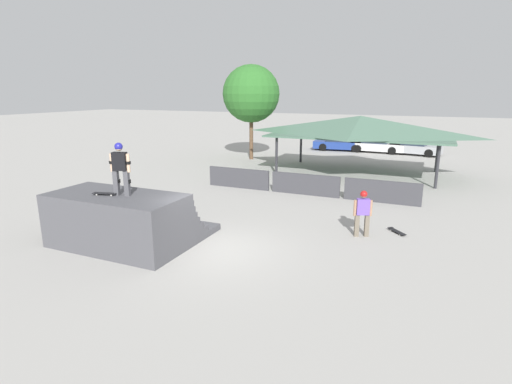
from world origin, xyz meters
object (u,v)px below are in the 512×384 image
object	(u,v)px
skateboard_on_deck	(106,193)
tree_beside_pavilion	(251,94)
parked_car_blue	(340,143)
skateboard_on_ground	(396,231)
skater_on_deck	(120,165)
parked_car_white	(376,145)
bystander_walking	(363,210)
parked_car_silver	(415,147)

from	to	relation	value
skateboard_on_deck	tree_beside_pavilion	world-z (taller)	tree_beside_pavilion
tree_beside_pavilion	parked_car_blue	size ratio (longest dim) A/B	1.50
skateboard_on_ground	tree_beside_pavilion	xyz separation A→B (m)	(-11.62, 12.77, 4.78)
skateboard_on_ground	tree_beside_pavilion	bearing A→B (deg)	0.13
skater_on_deck	tree_beside_pavilion	bearing A→B (deg)	86.03
skateboard_on_deck	parked_car_white	xyz separation A→B (m)	(5.14, 25.46, -1.24)
skater_on_deck	parked_car_white	bearing A→B (deg)	64.32
bystander_walking	parked_car_blue	size ratio (longest dim) A/B	0.36
bystander_walking	parked_car_silver	world-z (taller)	bystander_walking
skater_on_deck	parked_car_blue	xyz separation A→B (m)	(1.56, 25.19, -2.16)
parked_car_silver	parked_car_white	bearing A→B (deg)	-172.43
parked_car_blue	parked_car_white	bearing A→B (deg)	-4.39
skateboard_on_deck	tree_beside_pavilion	bearing A→B (deg)	84.75
parked_car_white	parked_car_blue	bearing A→B (deg)	-176.59
skateboard_on_deck	parked_car_blue	world-z (taller)	skateboard_on_deck
bystander_walking	tree_beside_pavilion	size ratio (longest dim) A/B	0.24
skater_on_deck	parked_car_blue	size ratio (longest dim) A/B	0.37
bystander_walking	parked_car_blue	world-z (taller)	bystander_walking
skateboard_on_deck	parked_car_white	world-z (taller)	skateboard_on_deck
skater_on_deck	skateboard_on_ground	bearing A→B (deg)	17.13
parked_car_blue	tree_beside_pavilion	bearing A→B (deg)	-131.24
skater_on_deck	parked_car_white	xyz separation A→B (m)	(4.63, 25.28, -2.16)
tree_beside_pavilion	parked_car_silver	size ratio (longest dim) A/B	1.64
parked_car_white	parked_car_silver	world-z (taller)	same
skateboard_on_deck	parked_car_blue	xyz separation A→B (m)	(2.07, 25.37, -1.24)
tree_beside_pavilion	parked_car_blue	bearing A→B (deg)	54.86
skater_on_deck	skateboard_on_ground	xyz separation A→B (m)	(8.04, 5.11, -2.70)
skateboard_on_deck	skateboard_on_ground	size ratio (longest dim) A/B	1.11
skater_on_deck	bystander_walking	size ratio (longest dim) A/B	1.01
skater_on_deck	bystander_walking	distance (m)	8.29
skateboard_on_deck	parked_car_silver	size ratio (longest dim) A/B	0.20
bystander_walking	parked_car_blue	xyz separation A→B (m)	(-5.35, 20.96, -0.38)
parked_car_blue	bystander_walking	bearing A→B (deg)	-81.79
tree_beside_pavilion	parked_car_white	xyz separation A→B (m)	(8.21, 7.41, -4.23)
skater_on_deck	skateboard_on_deck	world-z (taller)	skater_on_deck
tree_beside_pavilion	parked_car_silver	distance (m)	14.07
skateboard_on_deck	parked_car_white	distance (m)	26.01
skateboard_on_ground	parked_car_white	bearing A→B (deg)	-32.59
skater_on_deck	skateboard_on_deck	size ratio (longest dim) A/B	2.00
bystander_walking	skateboard_on_ground	bearing A→B (deg)	-163.95
skateboard_on_ground	parked_car_blue	size ratio (longest dim) A/B	0.16
skater_on_deck	tree_beside_pavilion	size ratio (longest dim) A/B	0.24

